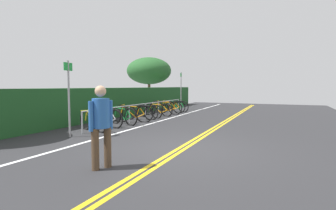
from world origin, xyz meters
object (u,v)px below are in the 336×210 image
at_px(tree_mid, 149,71).
at_px(bicycle_0, 93,121).
at_px(bicycle_4, 140,112).
at_px(bicycle_5, 149,111).
at_px(bike_rack, 145,107).
at_px(bicycle_7, 166,108).
at_px(sign_post_near, 69,92).
at_px(bicycle_1, 105,118).
at_px(bicycle_2, 123,116).
at_px(bicycle_9, 176,106).
at_px(pedestrian, 101,122).
at_px(bicycle_3, 133,114).
at_px(bicycle_6, 158,110).
at_px(sign_post_far, 181,87).
at_px(bicycle_8, 171,107).

bearing_deg(tree_mid, bicycle_0, -161.11).
distance_m(bicycle_4, bicycle_5, 0.91).
height_order(bike_rack, bicycle_7, bicycle_7).
height_order(bicycle_4, sign_post_near, sign_post_near).
height_order(bicycle_1, tree_mid, tree_mid).
relative_size(bicycle_2, bicycle_5, 1.01).
distance_m(bicycle_2, bicycle_9, 5.79).
height_order(bike_rack, bicycle_0, bike_rack).
relative_size(bicycle_4, bicycle_7, 0.96).
relative_size(bicycle_4, tree_mid, 0.43).
height_order(pedestrian, tree_mid, tree_mid).
bearing_deg(bicycle_3, sign_post_near, 179.54).
height_order(bike_rack, bicycle_6, bike_rack).
xyz_separation_m(bike_rack, sign_post_far, (5.17, 0.17, 0.91)).
xyz_separation_m(bike_rack, bicycle_9, (3.75, -0.09, -0.23)).
height_order(bike_rack, bicycle_4, bike_rack).
xyz_separation_m(bicycle_3, bicycle_4, (0.87, 0.14, -0.03)).
xyz_separation_m(bicycle_8, tree_mid, (5.04, 4.07, 2.43)).
relative_size(bicycle_7, pedestrian, 1.13).
bearing_deg(bicycle_1, sign_post_far, 0.31).
xyz_separation_m(bike_rack, bicycle_0, (-3.78, 0.01, -0.22)).
xyz_separation_m(bicycle_8, sign_post_near, (-7.88, -0.03, 1.04)).
height_order(bicycle_0, bicycle_9, bicycle_0).
bearing_deg(tree_mid, bicycle_4, -154.69).
xyz_separation_m(bicycle_7, bicycle_8, (0.85, 0.07, -0.01)).
bearing_deg(bicycle_3, bicycle_5, 4.18).
xyz_separation_m(bicycle_8, sign_post_far, (2.22, 0.21, 1.12)).
distance_m(bicycle_2, bicycle_3, 0.73).
distance_m(bicycle_2, pedestrian, 5.75).
distance_m(bike_rack, bicycle_7, 2.12).
bearing_deg(bike_rack, bicycle_6, -1.79).
relative_size(bicycle_9, tree_mid, 0.43).
distance_m(bicycle_1, bicycle_5, 3.38).
bearing_deg(bicycle_5, bike_rack, -175.61).
height_order(bicycle_5, bicycle_9, bicycle_9).
bearing_deg(bike_rack, bicycle_7, -2.89).
bearing_deg(tree_mid, sign_post_far, -126.12).
bearing_deg(bicycle_4, pedestrian, -155.81).
xyz_separation_m(bicycle_0, bicycle_4, (3.33, 0.04, -0.01)).
height_order(bicycle_8, bicycle_9, bicycle_8).
bearing_deg(bicycle_4, bicycle_0, -179.35).
bearing_deg(bicycle_0, bicycle_4, 0.65).
bearing_deg(bicycle_7, bike_rack, 177.11).
bearing_deg(bike_rack, bicycle_2, -177.88).
relative_size(bicycle_5, tree_mid, 0.42).
height_order(bicycle_3, bicycle_8, bicycle_3).
bearing_deg(pedestrian, bicycle_8, 16.05).
bearing_deg(sign_post_far, bicycle_4, -178.73).
bearing_deg(bicycle_2, pedestrian, -150.34).
bearing_deg(sign_post_far, bicycle_0, -178.96).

